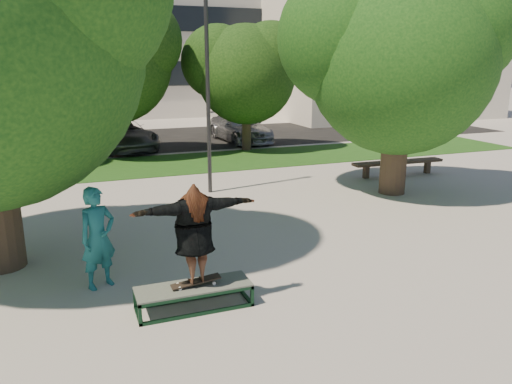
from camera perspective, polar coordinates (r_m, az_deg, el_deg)
name	(u,v)px	position (r m, az deg, el deg)	size (l,w,h in m)	color
ground	(230,255)	(10.10, -2.95, -7.25)	(120.00, 120.00, 0.00)	#A9A49C
grass_strip	(178,164)	(19.20, -8.92, 3.21)	(30.00, 4.00, 0.02)	#184513
asphalt_strip	(129,141)	(25.37, -14.28, 5.70)	(40.00, 8.00, 0.01)	black
tree_right	(397,49)	(14.88, 15.82, 15.40)	(6.24, 5.33, 6.51)	#38281E
bg_tree_mid	(107,55)	(21.08, -16.62, 14.77)	(5.76, 4.92, 6.24)	#38281E
bg_tree_right	(244,68)	(21.75, -1.37, 13.94)	(5.04, 4.31, 5.43)	#38281E
lamppost	(208,84)	(14.46, -5.54, 12.17)	(0.25, 0.15, 6.11)	#2D2D30
office_building	(66,1)	(41.13, -20.87, 19.68)	(30.00, 14.12, 16.00)	beige
side_building	(376,58)	(37.30, 13.54, 14.64)	(15.00, 10.00, 8.00)	silver
grind_box	(194,297)	(8.06, -7.11, -11.79)	(1.80, 0.60, 0.38)	black
skater_rig	(194,233)	(7.67, -7.06, -4.73)	(1.95, 0.62, 1.65)	white
bystander	(98,238)	(8.87, -17.62, -5.02)	(0.64, 0.42, 1.77)	#1C686B
bench	(398,163)	(17.62, 15.90, 3.18)	(3.34, 0.55, 0.51)	#4B3B2D
car_silver_a	(34,132)	(24.83, -24.06, 6.32)	(1.66, 4.12, 1.40)	#BCBCC1
car_dark	(52,132)	(23.65, -22.30, 6.31)	(1.64, 4.70, 1.55)	black
car_grey	(122,135)	(22.75, -15.10, 6.32)	(2.18, 4.74, 1.32)	#5D5E63
car_silver_b	(240,127)	(24.46, -1.87, 7.39)	(1.87, 4.60, 1.34)	#9E9EA2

